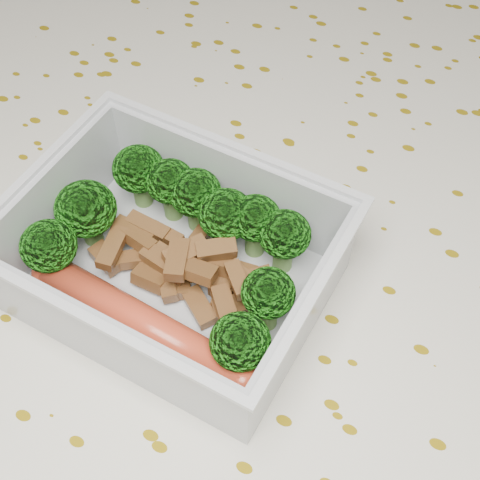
% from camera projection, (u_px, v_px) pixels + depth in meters
% --- Properties ---
extents(dining_table, '(1.40, 0.90, 0.75)m').
position_uv_depth(dining_table, '(226.00, 332.00, 0.52)').
color(dining_table, brown).
rests_on(dining_table, ground).
extents(tablecloth, '(1.46, 0.96, 0.19)m').
position_uv_depth(tablecloth, '(224.00, 298.00, 0.48)').
color(tablecloth, silver).
rests_on(tablecloth, dining_table).
extents(lunch_container, '(0.21, 0.17, 0.07)m').
position_uv_depth(lunch_container, '(174.00, 266.00, 0.42)').
color(lunch_container, silver).
rests_on(lunch_container, tablecloth).
extents(broccoli_florets, '(0.17, 0.13, 0.05)m').
position_uv_depth(broccoli_florets, '(181.00, 228.00, 0.43)').
color(broccoli_florets, '#608C3F').
rests_on(broccoli_florets, lunch_container).
extents(meat_pile, '(0.12, 0.08, 0.03)m').
position_uv_depth(meat_pile, '(182.00, 265.00, 0.43)').
color(meat_pile, brown).
rests_on(meat_pile, lunch_container).
extents(sausage, '(0.17, 0.04, 0.03)m').
position_uv_depth(sausage, '(142.00, 325.00, 0.41)').
color(sausage, '#CB4226').
rests_on(sausage, lunch_container).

